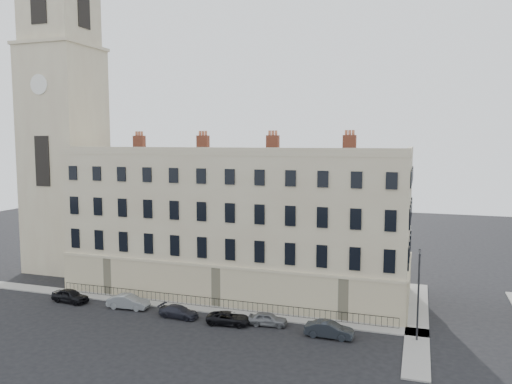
# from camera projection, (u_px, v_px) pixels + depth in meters

# --- Properties ---
(ground) EXTENTS (160.00, 160.00, 0.00)m
(ground) POSITION_uv_depth(u_px,v_px,m) (255.00, 336.00, 42.03)
(ground) COLOR black
(ground) RESTS_ON ground
(terrace) EXTENTS (36.22, 12.22, 17.00)m
(terrace) POSITION_uv_depth(u_px,v_px,m) (238.00, 223.00, 54.42)
(terrace) COLOR #BCAB8C
(terrace) RESTS_ON ground
(church_tower) EXTENTS (8.00, 8.13, 44.00)m
(church_tower) POSITION_uv_depth(u_px,v_px,m) (64.00, 123.00, 62.68)
(church_tower) COLOR #BCAB8C
(church_tower) RESTS_ON ground
(pavement_terrace) EXTENTS (48.00, 2.00, 0.12)m
(pavement_terrace) POSITION_uv_depth(u_px,v_px,m) (176.00, 305.00, 49.87)
(pavement_terrace) COLOR gray
(pavement_terrace) RESTS_ON ground
(pavement_east_return) EXTENTS (2.00, 24.00, 0.12)m
(pavement_east_return) POSITION_uv_depth(u_px,v_px,m) (417.00, 321.00, 45.52)
(pavement_east_return) COLOR gray
(pavement_east_return) RESTS_ON ground
(railings) EXTENTS (35.00, 0.04, 0.96)m
(railings) POSITION_uv_depth(u_px,v_px,m) (214.00, 303.00, 48.95)
(railings) COLOR black
(railings) RESTS_ON ground
(car_a) EXTENTS (4.11, 1.97, 1.36)m
(car_a) POSITION_uv_depth(u_px,v_px,m) (70.00, 296.00, 50.88)
(car_a) COLOR black
(car_a) RESTS_ON ground
(car_b) EXTENTS (4.24, 1.73, 1.37)m
(car_b) POSITION_uv_depth(u_px,v_px,m) (128.00, 302.00, 48.97)
(car_b) COLOR gray
(car_b) RESTS_ON ground
(car_c) EXTENTS (3.95, 1.82, 1.12)m
(car_c) POSITION_uv_depth(u_px,v_px,m) (179.00, 312.00, 46.49)
(car_c) COLOR #22232D
(car_c) RESTS_ON ground
(car_d) EXTENTS (4.17, 2.23, 1.11)m
(car_d) POSITION_uv_depth(u_px,v_px,m) (229.00, 318.00, 44.76)
(car_d) COLOR black
(car_d) RESTS_ON ground
(car_e) EXTENTS (3.62, 1.77, 1.19)m
(car_e) POSITION_uv_depth(u_px,v_px,m) (268.00, 319.00, 44.48)
(car_e) COLOR slate
(car_e) RESTS_ON ground
(car_f) EXTENTS (4.10, 1.49, 1.34)m
(car_f) POSITION_uv_depth(u_px,v_px,m) (329.00, 330.00, 41.78)
(car_f) COLOR #1F242A
(car_f) RESTS_ON ground
(streetlamp) EXTENTS (0.18, 1.68, 7.76)m
(streetlamp) POSITION_uv_depth(u_px,v_px,m) (418.00, 291.00, 40.47)
(streetlamp) COLOR #2A2B2E
(streetlamp) RESTS_ON ground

